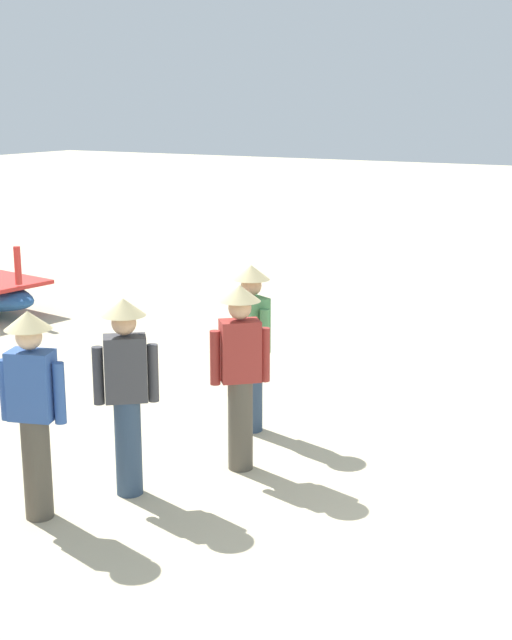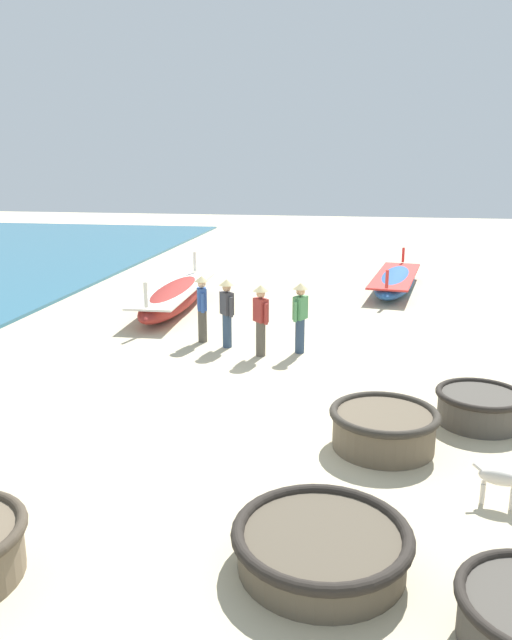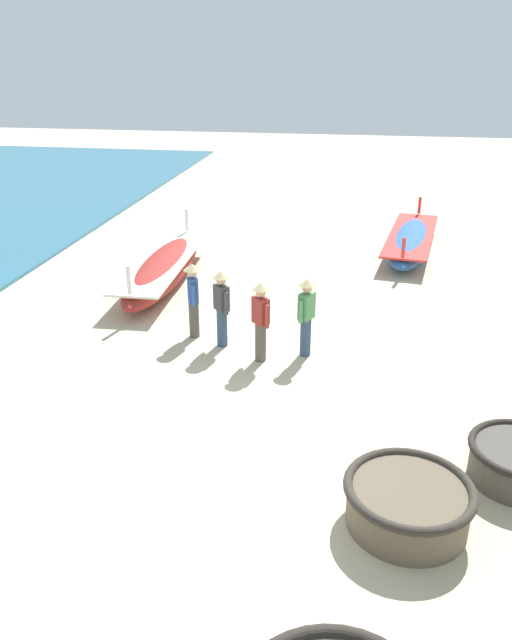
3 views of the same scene
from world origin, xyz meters
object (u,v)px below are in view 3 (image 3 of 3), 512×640
fisherman_hauling (193,296)px  long_boat_red_hull (411,241)px  fisherman_crouching (261,317)px  long_boat_white_hull (163,268)px  fisherman_standing_right (306,312)px  coracle_front_left (408,502)px  fisherman_by_coracle (222,304)px

fisherman_hauling → long_boat_red_hull: bearing=55.4°
fisherman_crouching → fisherman_hauling: same height
long_boat_white_hull → fisherman_hauling: fisherman_hauling is taller
fisherman_hauling → fisherman_crouching: bearing=-28.8°
fisherman_standing_right → coracle_front_left: bearing=-69.1°
long_boat_white_hull → fisherman_standing_right: (4.19, -3.72, 0.57)m
coracle_front_left → fisherman_crouching: (-2.67, 4.36, 0.61)m
long_boat_white_hull → fisherman_by_coracle: 4.35m
coracle_front_left → fisherman_crouching: 5.15m
long_boat_white_hull → fisherman_crouching: (3.32, -4.11, 0.57)m
long_boat_white_hull → fisherman_by_coracle: bearing=-56.0°
fisherman_hauling → fisherman_standing_right: bearing=-11.4°
fisherman_by_coracle → fisherman_crouching: bearing=-30.6°
fisherman_hauling → coracle_front_left: bearing=-50.8°
coracle_front_left → fisherman_standing_right: size_ratio=1.03×
fisherman_by_coracle → fisherman_hauling: (-0.70, 0.35, 0.00)m
coracle_front_left → fisherman_crouching: bearing=121.5°
fisherman_crouching → fisherman_standing_right: bearing=24.1°
long_boat_red_hull → fisherman_crouching: bearing=-112.6°
fisherman_standing_right → fisherman_hauling: 2.53m
fisherman_by_coracle → fisherman_hauling: 0.78m
long_boat_red_hull → fisherman_standing_right: fisherman_standing_right is taller
fisherman_standing_right → fisherman_crouching: bearing=-155.9°
fisherman_standing_right → fisherman_hauling: size_ratio=1.00×
long_boat_white_hull → long_boat_red_hull: bearing=31.0°
long_boat_red_hull → fisherman_by_coracle: (-4.31, -7.61, 0.63)m
long_boat_white_hull → fisherman_by_coracle: (2.41, -3.57, 0.57)m
coracle_front_left → fisherman_hauling: fisherman_hauling is taller
long_boat_red_hull → fisherman_hauling: bearing=-124.6°
fisherman_standing_right → long_boat_white_hull: bearing=138.4°
long_boat_red_hull → long_boat_white_hull: (-6.72, -4.04, 0.06)m
coracle_front_left → long_boat_red_hull: (0.72, 12.50, -0.02)m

